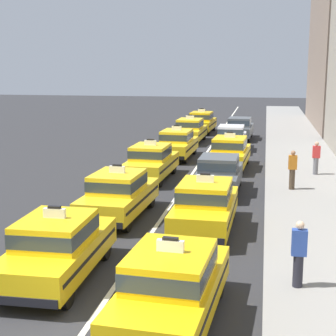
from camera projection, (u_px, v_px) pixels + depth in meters
lane_stripe_left_right at (200, 163)px, 29.23m from camera, size 0.14×80.00×0.01m
sidewalk_curb at (311, 186)px, 23.39m from camera, size 4.00×90.00×0.15m
taxi_left_nearest at (58, 246)px, 13.22m from camera, size 1.88×4.58×1.96m
taxi_left_second at (119, 194)px, 18.60m from camera, size 1.99×4.63×1.96m
taxi_left_third at (151, 161)px, 24.86m from camera, size 1.95×4.61×1.96m
taxi_left_fourth at (177, 143)px, 30.45m from camera, size 1.94×4.61×1.96m
taxi_left_fifth at (190, 130)px, 36.67m from camera, size 1.94×4.61×1.96m
taxi_left_sixth at (202, 122)px, 41.94m from camera, size 1.99×4.63×1.96m
taxi_right_nearest at (172, 285)px, 10.89m from camera, size 2.07×4.66×1.96m
taxi_right_second at (205, 205)px, 17.13m from camera, size 1.89×4.59×1.96m
sedan_right_third at (219, 173)px, 22.29m from camera, size 1.84×4.33×1.58m
taxi_right_fourth at (230, 152)px, 27.44m from camera, size 2.02×4.64×1.96m
sedan_right_fifth at (231, 137)px, 33.33m from camera, size 1.78×4.31×1.58m
sedan_right_sixth at (240, 128)px, 38.32m from camera, size 1.92×4.36×1.58m
pedestrian_near_crosswalk at (292, 170)px, 22.23m from camera, size 0.36×0.24×1.68m
pedestrian_mid_block at (316, 158)px, 25.26m from camera, size 0.36×0.24×1.60m
pedestrian_by_storefront at (299, 254)px, 12.44m from camera, size 0.36×0.24×1.63m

